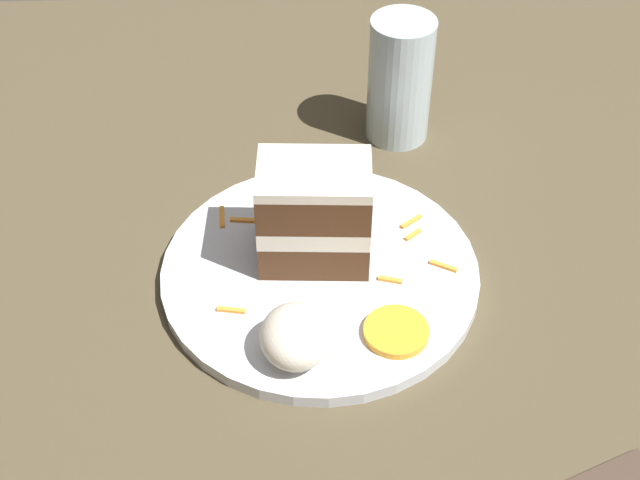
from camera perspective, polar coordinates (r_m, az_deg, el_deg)
name	(u,v)px	position (r m, az deg, el deg)	size (l,w,h in m)	color
ground_plane	(346,315)	(0.79, 1.67, -4.81)	(6.00, 6.00, 0.00)	#38332D
dining_table	(346,301)	(0.78, 1.69, -3.95)	(1.02, 1.15, 0.04)	#4C422D
plate	(320,273)	(0.77, 0.00, -2.11)	(0.27, 0.27, 0.01)	silver
cake_slice	(314,213)	(0.74, -0.37, 1.72)	(0.07, 0.10, 0.09)	#4C2D19
cream_dollop	(296,336)	(0.69, -1.58, -6.18)	(0.06, 0.06, 0.04)	silver
orange_garnish	(396,332)	(0.71, 4.89, -5.87)	(0.05, 0.05, 0.01)	orange
carrot_shreds_scatter	(325,240)	(0.79, 0.35, 0.01)	(0.16, 0.21, 0.00)	orange
drinking_glass	(399,88)	(0.90, 5.10, 9.69)	(0.06, 0.06, 0.13)	silver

